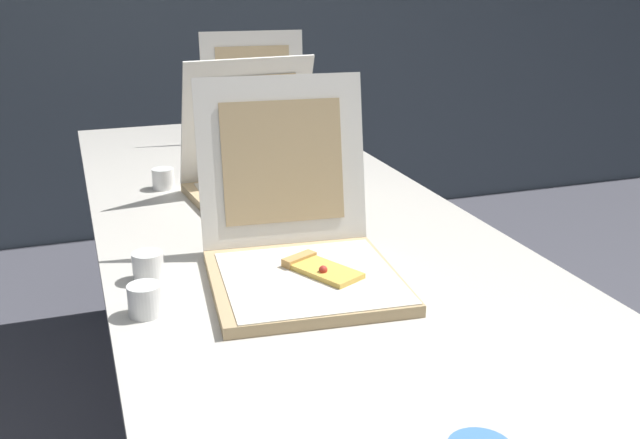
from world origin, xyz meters
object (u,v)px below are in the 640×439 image
at_px(pizza_box_back, 262,134).
at_px(cup_white_near_left, 145,300).
at_px(pizza_box_front, 300,252).
at_px(cup_white_far, 163,179).
at_px(table, 287,238).
at_px(pizza_box_middle, 260,179).
at_px(cup_white_near_center, 148,266).

relative_size(pizza_box_back, cup_white_near_left, 6.80).
distance_m(pizza_box_front, cup_white_far, 0.71).
bearing_deg(cup_white_far, cup_white_near_left, -100.07).
distance_m(table, pizza_box_front, 0.35).
distance_m(pizza_box_middle, cup_white_near_left, 0.68).
distance_m(table, pizza_box_middle, 0.21).
relative_size(cup_white_far, cup_white_near_left, 1.00).
bearing_deg(pizza_box_back, table, -96.10).
height_order(cup_white_near_center, cup_white_far, same).
relative_size(table, pizza_box_middle, 6.30).
xyz_separation_m(cup_white_near_center, cup_white_near_left, (-0.02, -0.15, 0.00)).
xyz_separation_m(pizza_box_front, cup_white_near_left, (-0.30, -0.06, -0.02)).
height_order(table, cup_white_near_left, cup_white_near_left).
relative_size(cup_white_near_center, cup_white_far, 1.00).
relative_size(table, pizza_box_back, 5.98).
bearing_deg(table, pizza_box_middle, 93.65).
bearing_deg(pizza_box_back, cup_white_far, -133.22).
bearing_deg(cup_white_far, table, -56.68).
xyz_separation_m(table, cup_white_near_center, (-0.35, -0.24, 0.07)).
relative_size(table, cup_white_near_left, 40.69).
distance_m(pizza_box_middle, cup_white_near_center, 0.55).
bearing_deg(cup_white_near_left, table, 46.24).
bearing_deg(pizza_box_front, cup_white_near_left, -162.55).
height_order(pizza_box_middle, cup_white_far, pizza_box_middle).
bearing_deg(pizza_box_middle, cup_white_near_left, -127.59).
xyz_separation_m(table, cup_white_near_left, (-0.37, -0.39, 0.07)).
xyz_separation_m(table, pizza_box_middle, (-0.01, 0.19, 0.10)).
distance_m(pizza_box_back, cup_white_near_center, 1.05).
relative_size(table, cup_white_far, 40.69).
distance_m(table, pizza_box_back, 0.71).
height_order(pizza_box_middle, cup_white_near_left, pizza_box_middle).
bearing_deg(pizza_box_front, table, 83.32).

